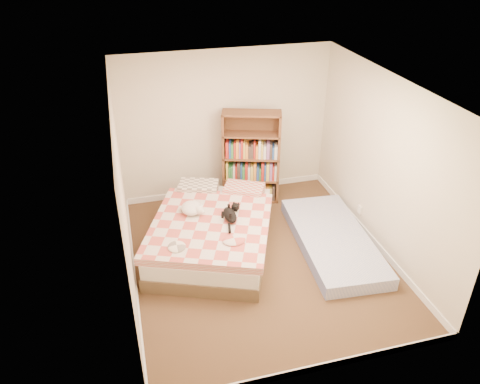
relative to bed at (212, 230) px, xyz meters
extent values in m
cube|color=#45291D|center=(0.58, -0.49, -0.27)|extent=(3.50, 4.00, 0.01)
cube|color=white|center=(0.58, -0.49, 2.23)|extent=(3.50, 4.00, 0.01)
cube|color=beige|center=(0.58, 1.51, 0.98)|extent=(3.50, 0.01, 2.50)
cube|color=beige|center=(0.58, -2.49, 0.98)|extent=(3.50, 0.01, 2.50)
cube|color=beige|center=(-1.17, -0.49, 0.98)|extent=(0.01, 4.00, 2.50)
cube|color=beige|center=(2.33, -0.49, 0.98)|extent=(0.01, 4.00, 2.50)
cube|color=white|center=(0.58, 1.50, -0.22)|extent=(3.50, 0.02, 0.10)
cube|color=white|center=(0.58, -2.48, -0.22)|extent=(3.50, 0.02, 0.10)
cube|color=white|center=(-1.16, -0.49, -0.22)|extent=(0.02, 4.00, 0.10)
cube|color=white|center=(2.32, -0.49, -0.22)|extent=(0.02, 4.00, 0.10)
cube|color=white|center=(2.31, -0.09, 0.03)|extent=(0.03, 0.09, 0.13)
cube|color=brown|center=(0.00, -0.04, -0.17)|extent=(2.24, 2.61, 0.20)
cube|color=silver|center=(0.00, -0.04, 0.04)|extent=(2.20, 2.56, 0.22)
cube|color=#C7544A|center=(0.00, -0.04, 0.21)|extent=(2.17, 2.27, 0.11)
cube|color=gray|center=(-0.36, 0.79, 0.24)|extent=(0.70, 0.58, 0.16)
cube|color=#C7544A|center=(0.36, 0.79, 0.24)|extent=(0.70, 0.58, 0.16)
cube|color=#552E1D|center=(0.47, 1.17, 0.52)|extent=(0.14, 0.31, 1.57)
cube|color=#552E1D|center=(1.37, 1.17, 0.52)|extent=(0.14, 0.31, 1.57)
cube|color=#552E1D|center=(0.92, 1.32, 0.52)|extent=(0.90, 0.31, 1.57)
cube|color=#552E1D|center=(0.92, 1.17, -0.25)|extent=(0.99, 0.59, 0.03)
cube|color=#552E1D|center=(0.92, 1.17, 0.53)|extent=(0.99, 0.59, 0.03)
cube|color=#552E1D|center=(0.92, 1.17, 1.28)|extent=(0.99, 0.59, 0.03)
cube|color=#7381BF|center=(1.70, -0.47, -0.17)|extent=(1.15, 2.25, 0.20)
ellipsoid|color=black|center=(0.23, -0.15, 0.32)|extent=(0.36, 0.41, 0.13)
sphere|color=black|center=(0.23, 0.06, 0.33)|extent=(0.17, 0.17, 0.12)
cone|color=black|center=(0.20, 0.09, 0.38)|extent=(0.06, 0.06, 0.04)
cone|color=black|center=(0.26, 0.09, 0.38)|extent=(0.06, 0.06, 0.04)
cylinder|color=black|center=(0.33, -0.41, 0.29)|extent=(0.16, 0.20, 0.04)
ellipsoid|color=white|center=(-0.26, 0.14, 0.34)|extent=(0.30, 0.34, 0.16)
sphere|color=white|center=(-0.17, 0.04, 0.36)|extent=(0.13, 0.13, 0.13)
sphere|color=white|center=(-0.12, 0.00, 0.34)|extent=(0.06, 0.06, 0.06)
sphere|color=white|center=(-0.40, 0.20, 0.32)|extent=(0.07, 0.07, 0.07)
camera|label=1|loc=(-1.05, -5.51, 3.89)|focal=35.00mm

